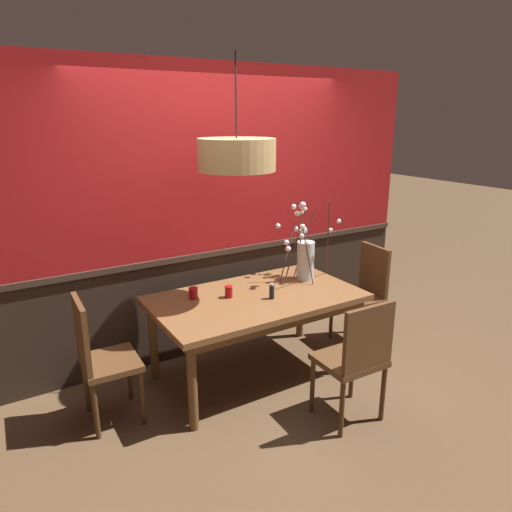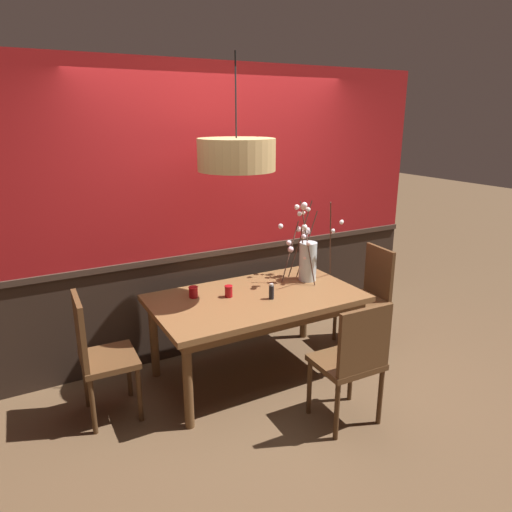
{
  "view_description": "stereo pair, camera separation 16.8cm",
  "coord_description": "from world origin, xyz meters",
  "px_view_note": "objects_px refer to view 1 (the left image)",
  "views": [
    {
      "loc": [
        -1.89,
        -3.08,
        2.17
      ],
      "look_at": [
        0.0,
        0.0,
        1.08
      ],
      "focal_mm": 32.85,
      "sensor_mm": 36.0,
      "label": 1
    },
    {
      "loc": [
        -1.74,
        -3.17,
        2.17
      ],
      "look_at": [
        0.0,
        0.0,
        1.08
      ],
      "focal_mm": 32.85,
      "sensor_mm": 36.0,
      "label": 2
    }
  ],
  "objects_px": {
    "condiment_bottle": "(272,291)",
    "dining_table": "(256,305)",
    "candle_holder_nearer_edge": "(229,292)",
    "chair_near_side_right": "(357,355)",
    "vase_with_blossoms": "(305,256)",
    "chair_far_side_right": "(230,282)",
    "chair_far_side_left": "(189,291)",
    "candle_holder_nearer_center": "(193,293)",
    "chair_head_west_end": "(99,355)",
    "pendant_lamp": "(237,155)",
    "chair_head_east_end": "(364,290)"
  },
  "relations": [
    {
      "from": "condiment_bottle",
      "to": "dining_table",
      "type": "bearing_deg",
      "value": 122.06
    },
    {
      "from": "dining_table",
      "to": "candle_holder_nearer_edge",
      "type": "distance_m",
      "value": 0.26
    },
    {
      "from": "chair_near_side_right",
      "to": "candle_holder_nearer_edge",
      "type": "distance_m",
      "value": 1.14
    },
    {
      "from": "candle_holder_nearer_edge",
      "to": "vase_with_blossoms",
      "type": "bearing_deg",
      "value": 3.08
    },
    {
      "from": "chair_far_side_right",
      "to": "condiment_bottle",
      "type": "bearing_deg",
      "value": -99.93
    },
    {
      "from": "dining_table",
      "to": "vase_with_blossoms",
      "type": "distance_m",
      "value": 0.68
    },
    {
      "from": "chair_far_side_left",
      "to": "condiment_bottle",
      "type": "height_order",
      "value": "chair_far_side_left"
    },
    {
      "from": "chair_near_side_right",
      "to": "condiment_bottle",
      "type": "height_order",
      "value": "chair_near_side_right"
    },
    {
      "from": "candle_holder_nearer_center",
      "to": "condiment_bottle",
      "type": "bearing_deg",
      "value": -31.75
    },
    {
      "from": "chair_near_side_right",
      "to": "candle_holder_nearer_center",
      "type": "height_order",
      "value": "chair_near_side_right"
    },
    {
      "from": "chair_far_side_left",
      "to": "chair_far_side_right",
      "type": "distance_m",
      "value": 0.47
    },
    {
      "from": "dining_table",
      "to": "chair_head_west_end",
      "type": "height_order",
      "value": "chair_head_west_end"
    },
    {
      "from": "chair_far_side_left",
      "to": "candle_holder_nearer_edge",
      "type": "bearing_deg",
      "value": -89.85
    },
    {
      "from": "candle_holder_nearer_center",
      "to": "condiment_bottle",
      "type": "relative_size",
      "value": 0.71
    },
    {
      "from": "condiment_bottle",
      "to": "pendant_lamp",
      "type": "height_order",
      "value": "pendant_lamp"
    },
    {
      "from": "vase_with_blossoms",
      "to": "candle_holder_nearer_edge",
      "type": "relative_size",
      "value": 7.61
    },
    {
      "from": "candle_holder_nearer_edge",
      "to": "chair_far_side_left",
      "type": "bearing_deg",
      "value": 90.15
    },
    {
      "from": "chair_head_west_end",
      "to": "chair_head_east_end",
      "type": "xyz_separation_m",
      "value": [
        2.52,
        -0.03,
        -0.0
      ]
    },
    {
      "from": "chair_head_east_end",
      "to": "condiment_bottle",
      "type": "distance_m",
      "value": 1.19
    },
    {
      "from": "chair_near_side_right",
      "to": "candle_holder_nearer_center",
      "type": "distance_m",
      "value": 1.38
    },
    {
      "from": "chair_head_west_end",
      "to": "candle_holder_nearer_center",
      "type": "relative_size",
      "value": 10.42
    },
    {
      "from": "chair_head_west_end",
      "to": "pendant_lamp",
      "type": "xyz_separation_m",
      "value": [
        1.14,
        0.02,
        1.34
      ]
    },
    {
      "from": "chair_near_side_right",
      "to": "candle_holder_nearer_center",
      "type": "bearing_deg",
      "value": 122.76
    },
    {
      "from": "chair_head_east_end",
      "to": "vase_with_blossoms",
      "type": "distance_m",
      "value": 0.78
    },
    {
      "from": "chair_far_side_left",
      "to": "candle_holder_nearer_center",
      "type": "relative_size",
      "value": 10.04
    },
    {
      "from": "dining_table",
      "to": "vase_with_blossoms",
      "type": "relative_size",
      "value": 2.29
    },
    {
      "from": "candle_holder_nearer_center",
      "to": "pendant_lamp",
      "type": "relative_size",
      "value": 0.11
    },
    {
      "from": "condiment_bottle",
      "to": "candle_holder_nearer_edge",
      "type": "bearing_deg",
      "value": 144.27
    },
    {
      "from": "pendant_lamp",
      "to": "candle_holder_nearer_edge",
      "type": "bearing_deg",
      "value": 151.12
    },
    {
      "from": "candle_holder_nearer_center",
      "to": "condiment_bottle",
      "type": "xyz_separation_m",
      "value": [
        0.54,
        -0.34,
        0.01
      ]
    },
    {
      "from": "vase_with_blossoms",
      "to": "candle_holder_nearer_edge",
      "type": "bearing_deg",
      "value": -176.92
    },
    {
      "from": "chair_near_side_right",
      "to": "chair_head_east_end",
      "type": "relative_size",
      "value": 0.98
    },
    {
      "from": "chair_head_west_end",
      "to": "chair_far_side_left",
      "type": "bearing_deg",
      "value": 39.08
    },
    {
      "from": "vase_with_blossoms",
      "to": "pendant_lamp",
      "type": "height_order",
      "value": "pendant_lamp"
    },
    {
      "from": "chair_head_east_end",
      "to": "chair_far_side_right",
      "type": "distance_m",
      "value": 1.35
    },
    {
      "from": "chair_head_east_end",
      "to": "condiment_bottle",
      "type": "bearing_deg",
      "value": -174.07
    },
    {
      "from": "pendant_lamp",
      "to": "dining_table",
      "type": "bearing_deg",
      "value": -18.25
    },
    {
      "from": "chair_far_side_left",
      "to": "condiment_bottle",
      "type": "distance_m",
      "value": 1.1
    },
    {
      "from": "dining_table",
      "to": "condiment_bottle",
      "type": "relative_size",
      "value": 13.1
    },
    {
      "from": "chair_head_west_end",
      "to": "dining_table",
      "type": "bearing_deg",
      "value": -1.33
    },
    {
      "from": "chair_far_side_right",
      "to": "candle_holder_nearer_center",
      "type": "height_order",
      "value": "chair_far_side_right"
    },
    {
      "from": "candle_holder_nearer_center",
      "to": "chair_near_side_right",
      "type": "bearing_deg",
      "value": -57.24
    },
    {
      "from": "vase_with_blossoms",
      "to": "candle_holder_nearer_center",
      "type": "height_order",
      "value": "vase_with_blossoms"
    },
    {
      "from": "chair_head_east_end",
      "to": "pendant_lamp",
      "type": "height_order",
      "value": "pendant_lamp"
    },
    {
      "from": "chair_far_side_right",
      "to": "candle_holder_nearer_edge",
      "type": "xyz_separation_m",
      "value": [
        -0.47,
        -0.85,
        0.27
      ]
    },
    {
      "from": "chair_far_side_right",
      "to": "vase_with_blossoms",
      "type": "bearing_deg",
      "value": -67.66
    },
    {
      "from": "chair_head_west_end",
      "to": "chair_far_side_right",
      "type": "height_order",
      "value": "chair_head_west_end"
    },
    {
      "from": "chair_head_east_end",
      "to": "candle_holder_nearer_edge",
      "type": "distance_m",
      "value": 1.47
    },
    {
      "from": "chair_head_west_end",
      "to": "condiment_bottle",
      "type": "bearing_deg",
      "value": -6.34
    },
    {
      "from": "chair_far_side_right",
      "to": "vase_with_blossoms",
      "type": "height_order",
      "value": "vase_with_blossoms"
    }
  ]
}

